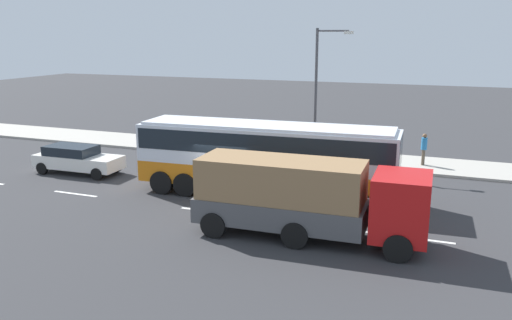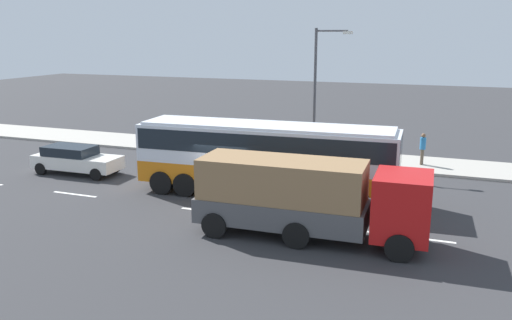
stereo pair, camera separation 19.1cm
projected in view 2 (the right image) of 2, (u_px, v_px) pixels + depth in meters
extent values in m
plane|color=#333335|center=(225.00, 198.00, 24.10)|extent=(120.00, 120.00, 0.00)
cube|color=#A8A399|center=(286.00, 154.00, 32.54)|extent=(80.00, 4.00, 0.15)
cube|color=white|center=(75.00, 194.00, 24.60)|extent=(2.40, 0.16, 0.01)
cube|color=white|center=(207.00, 211.00, 22.26)|extent=(2.40, 0.16, 0.01)
cube|color=white|center=(370.00, 232.00, 19.92)|extent=(2.40, 0.16, 0.01)
cube|color=white|center=(421.00, 239.00, 19.28)|extent=(2.40, 0.16, 0.01)
cube|color=orange|center=(266.00, 174.00, 24.15)|extent=(11.93, 3.12, 0.98)
cube|color=silver|center=(266.00, 145.00, 23.83)|extent=(11.93, 3.12, 1.70)
cube|color=black|center=(266.00, 140.00, 23.78)|extent=(11.70, 3.14, 0.94)
cube|color=black|center=(400.00, 152.00, 22.09)|extent=(0.24, 2.31, 1.36)
cube|color=silver|center=(266.00, 126.00, 23.62)|extent=(11.45, 2.95, 0.12)
cylinder|color=black|center=(363.00, 185.00, 24.11)|extent=(1.11, 0.36, 1.10)
cylinder|color=black|center=(357.00, 201.00, 21.88)|extent=(1.11, 0.36, 1.10)
cylinder|color=black|center=(205.00, 172.00, 26.41)|extent=(1.11, 0.36, 1.10)
cylinder|color=black|center=(185.00, 185.00, 24.18)|extent=(1.11, 0.36, 1.10)
cylinder|color=black|center=(184.00, 170.00, 26.76)|extent=(1.11, 0.36, 1.10)
cylinder|color=black|center=(161.00, 183.00, 24.53)|extent=(1.11, 0.36, 1.10)
cube|color=red|center=(402.00, 206.00, 18.02)|extent=(1.97, 2.37, 2.20)
cube|color=#4C4C4F|center=(282.00, 211.00, 19.50)|extent=(6.34, 2.52, 0.90)
cube|color=olive|center=(282.00, 179.00, 19.22)|extent=(6.09, 2.41, 1.49)
cylinder|color=black|center=(404.00, 225.00, 19.28)|extent=(0.97, 0.31, 0.96)
cylinder|color=black|center=(399.00, 248.00, 17.24)|extent=(0.97, 0.31, 0.96)
cylinder|color=black|center=(311.00, 215.00, 20.36)|extent=(0.97, 0.31, 0.96)
cylinder|color=black|center=(296.00, 235.00, 18.33)|extent=(0.97, 0.31, 0.96)
cylinder|color=black|center=(236.00, 207.00, 21.32)|extent=(0.97, 0.31, 0.96)
cylinder|color=black|center=(215.00, 225.00, 19.29)|extent=(0.97, 0.31, 0.96)
cube|color=white|center=(78.00, 162.00, 28.09)|extent=(4.81, 1.84, 0.68)
cube|color=black|center=(70.00, 150.00, 28.09)|extent=(2.66, 1.65, 0.49)
cylinder|color=black|center=(115.00, 167.00, 28.36)|extent=(0.64, 0.21, 0.64)
cylinder|color=black|center=(96.00, 174.00, 26.85)|extent=(0.64, 0.21, 0.64)
cylinder|color=black|center=(62.00, 162.00, 29.48)|extent=(0.64, 0.21, 0.64)
cylinder|color=black|center=(41.00, 169.00, 27.97)|extent=(0.64, 0.21, 0.64)
cylinder|color=brown|center=(422.00, 157.00, 29.56)|extent=(0.14, 0.14, 0.88)
cylinder|color=brown|center=(422.00, 157.00, 29.43)|extent=(0.14, 0.14, 0.88)
cylinder|color=#2672B2|center=(423.00, 143.00, 29.32)|extent=(0.32, 0.32, 0.66)
sphere|color=brown|center=(424.00, 135.00, 29.21)|extent=(0.24, 0.24, 0.24)
cylinder|color=brown|center=(289.00, 151.00, 31.11)|extent=(0.14, 0.14, 0.81)
cylinder|color=brown|center=(290.00, 152.00, 30.96)|extent=(0.14, 0.14, 0.81)
cylinder|color=gold|center=(290.00, 140.00, 30.87)|extent=(0.32, 0.32, 0.60)
sphere|color=brown|center=(290.00, 133.00, 30.77)|extent=(0.22, 0.22, 0.22)
cylinder|color=#47474C|center=(315.00, 96.00, 29.74)|extent=(0.16, 0.16, 7.46)
cylinder|color=#47474C|center=(332.00, 31.00, 28.61)|extent=(1.75, 0.10, 0.10)
cube|color=silver|center=(348.00, 33.00, 28.33)|extent=(0.50, 0.24, 0.16)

